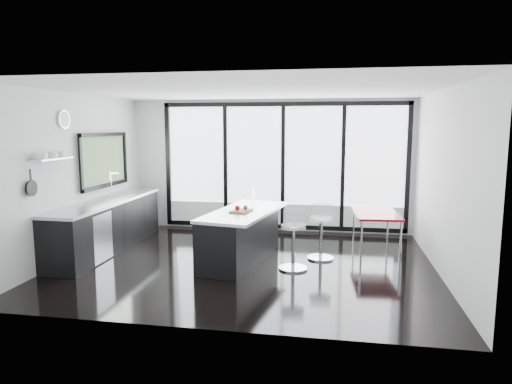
% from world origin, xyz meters
% --- Properties ---
extents(floor, '(6.00, 5.00, 0.00)m').
position_xyz_m(floor, '(0.00, 0.00, 0.00)').
color(floor, black).
rests_on(floor, ground).
extents(ceiling, '(6.00, 5.00, 0.00)m').
position_xyz_m(ceiling, '(0.00, 0.00, 2.80)').
color(ceiling, white).
rests_on(ceiling, wall_back).
extents(wall_back, '(6.00, 0.09, 2.80)m').
position_xyz_m(wall_back, '(0.27, 2.47, 1.27)').
color(wall_back, silver).
rests_on(wall_back, ground).
extents(wall_front, '(6.00, 0.00, 2.80)m').
position_xyz_m(wall_front, '(0.00, -2.50, 1.40)').
color(wall_front, silver).
rests_on(wall_front, ground).
extents(wall_left, '(0.26, 5.00, 2.80)m').
position_xyz_m(wall_left, '(-2.97, 0.27, 1.56)').
color(wall_left, silver).
rests_on(wall_left, ground).
extents(wall_right, '(0.00, 5.00, 2.80)m').
position_xyz_m(wall_right, '(3.00, 0.00, 1.40)').
color(wall_right, silver).
rests_on(wall_right, ground).
extents(counter_cabinets, '(0.69, 3.24, 1.36)m').
position_xyz_m(counter_cabinets, '(-2.67, 0.40, 0.46)').
color(counter_cabinets, black).
rests_on(counter_cabinets, floor).
extents(island, '(1.24, 2.23, 1.12)m').
position_xyz_m(island, '(-0.14, 0.15, 0.44)').
color(island, black).
rests_on(island, floor).
extents(bar_stool_near, '(0.46, 0.46, 0.72)m').
position_xyz_m(bar_stool_near, '(0.78, -0.18, 0.36)').
color(bar_stool_near, silver).
rests_on(bar_stool_near, floor).
extents(bar_stool_far, '(0.48, 0.48, 0.72)m').
position_xyz_m(bar_stool_far, '(1.19, 0.48, 0.36)').
color(bar_stool_far, silver).
rests_on(bar_stool_far, floor).
extents(red_table, '(0.84, 1.36, 0.70)m').
position_xyz_m(red_table, '(2.14, 1.21, 0.35)').
color(red_table, '#A6000C').
rests_on(red_table, floor).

